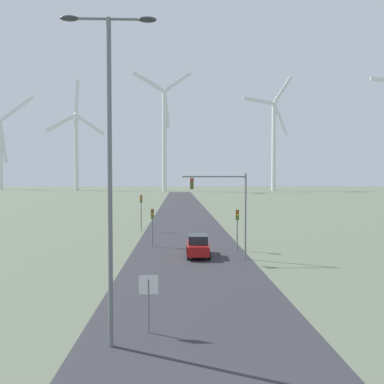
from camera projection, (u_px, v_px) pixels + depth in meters
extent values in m
cube|color=#2D2D33|center=(184.00, 221.00, 57.20)|extent=(10.00, 240.00, 0.01)
cylinder|color=slate|center=(110.00, 185.00, 14.25)|extent=(0.18, 0.18, 12.54)
cylinder|color=slate|center=(109.00, 19.00, 14.02)|extent=(2.90, 0.10, 0.10)
ellipsoid|color=#333338|center=(69.00, 18.00, 13.97)|extent=(0.70, 0.32, 0.20)
ellipsoid|color=#333338|center=(147.00, 20.00, 14.08)|extent=(0.70, 0.32, 0.20)
cylinder|color=slate|center=(149.00, 306.00, 15.69)|extent=(0.07, 0.07, 2.28)
cube|color=white|center=(149.00, 285.00, 15.64)|extent=(0.81, 0.01, 0.81)
cube|color=red|center=(149.00, 285.00, 15.65)|extent=(0.76, 0.02, 0.76)
cylinder|color=slate|center=(152.00, 228.00, 35.62)|extent=(0.11, 0.11, 3.59)
cube|color=#4C511E|center=(152.00, 214.00, 35.57)|extent=(0.28, 0.24, 0.90)
sphere|color=red|center=(152.00, 211.00, 35.43)|extent=(0.16, 0.16, 0.16)
sphere|color=gold|center=(152.00, 214.00, 35.44)|extent=(0.16, 0.16, 0.16)
sphere|color=green|center=(152.00, 217.00, 35.44)|extent=(0.16, 0.16, 0.16)
cylinder|color=slate|center=(237.00, 230.00, 33.54)|extent=(0.11, 0.11, 3.70)
cube|color=#4C511E|center=(237.00, 215.00, 33.49)|extent=(0.28, 0.24, 0.90)
sphere|color=red|center=(238.00, 212.00, 33.34)|extent=(0.16, 0.16, 0.16)
sphere|color=gold|center=(238.00, 215.00, 33.35)|extent=(0.16, 0.16, 0.16)
sphere|color=green|center=(238.00, 218.00, 33.36)|extent=(0.16, 0.16, 0.16)
cylinder|color=slate|center=(141.00, 213.00, 46.03)|extent=(0.11, 0.11, 4.45)
cube|color=#4C511E|center=(141.00, 199.00, 45.97)|extent=(0.28, 0.24, 0.90)
sphere|color=red|center=(141.00, 197.00, 45.82)|extent=(0.16, 0.16, 0.16)
sphere|color=gold|center=(141.00, 199.00, 45.83)|extent=(0.16, 0.16, 0.16)
sphere|color=green|center=(141.00, 201.00, 45.84)|extent=(0.16, 0.16, 0.16)
cylinder|color=slate|center=(246.00, 217.00, 29.88)|extent=(0.14, 0.14, 6.90)
cylinder|color=slate|center=(214.00, 177.00, 29.67)|extent=(5.06, 0.12, 0.12)
cube|color=#4C511E|center=(192.00, 184.00, 29.62)|extent=(0.28, 0.24, 0.90)
sphere|color=red|center=(192.00, 180.00, 29.48)|extent=(0.18, 0.18, 0.18)
cube|color=maroon|center=(198.00, 248.00, 31.14)|extent=(1.95, 4.17, 0.80)
cube|color=#1E2328|center=(198.00, 239.00, 30.96)|extent=(1.64, 2.16, 0.70)
cylinder|color=black|center=(188.00, 250.00, 32.39)|extent=(0.22, 0.66, 0.66)
cylinder|color=black|center=(207.00, 249.00, 32.45)|extent=(0.22, 0.66, 0.66)
cylinder|color=black|center=(188.00, 256.00, 29.85)|extent=(0.22, 0.66, 0.66)
cylinder|color=black|center=(209.00, 256.00, 29.92)|extent=(0.22, 0.66, 0.66)
cylinder|color=silver|center=(1.00, 155.00, 219.07)|extent=(2.20, 2.20, 39.87)
sphere|color=silver|center=(0.00, 121.00, 218.34)|extent=(2.60, 2.60, 2.60)
cube|color=silver|center=(3.00, 142.00, 218.92)|extent=(4.78, 0.73, 23.43)
cube|color=silver|center=(17.00, 109.00, 218.90)|extent=(19.70, 1.44, 15.61)
cylinder|color=silver|center=(76.00, 153.00, 197.06)|extent=(2.20, 2.20, 39.83)
sphere|color=silver|center=(76.00, 115.00, 196.33)|extent=(2.60, 2.60, 2.60)
cube|color=silver|center=(90.00, 125.00, 195.62)|extent=(15.48, 2.87, 11.34)
cube|color=silver|center=(77.00, 97.00, 195.91)|extent=(3.08, 0.96, 17.68)
cube|color=silver|center=(61.00, 123.00, 197.46)|extent=(16.49, 3.03, 9.32)
cylinder|color=silver|center=(164.00, 141.00, 187.33)|extent=(2.20, 2.20, 50.00)
sphere|color=silver|center=(164.00, 91.00, 186.41)|extent=(2.60, 2.60, 2.60)
cube|color=silver|center=(148.00, 82.00, 182.32)|extent=(15.26, 7.59, 8.60)
cube|color=silver|center=(166.00, 110.00, 187.24)|extent=(3.59, 2.05, 17.48)
cube|color=silver|center=(178.00, 82.00, 189.69)|extent=(13.82, 6.91, 11.77)
cylinder|color=silver|center=(274.00, 147.00, 197.92)|extent=(2.20, 2.20, 46.02)
sphere|color=silver|center=(274.00, 103.00, 197.08)|extent=(2.60, 2.60, 2.60)
cube|color=silver|center=(258.00, 101.00, 194.12)|extent=(16.95, 5.36, 3.31)
cube|color=silver|center=(280.00, 120.00, 198.63)|extent=(8.77, 2.99, 16.54)
cube|color=silver|center=(283.00, 90.00, 198.48)|extent=(11.15, 3.68, 15.30)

